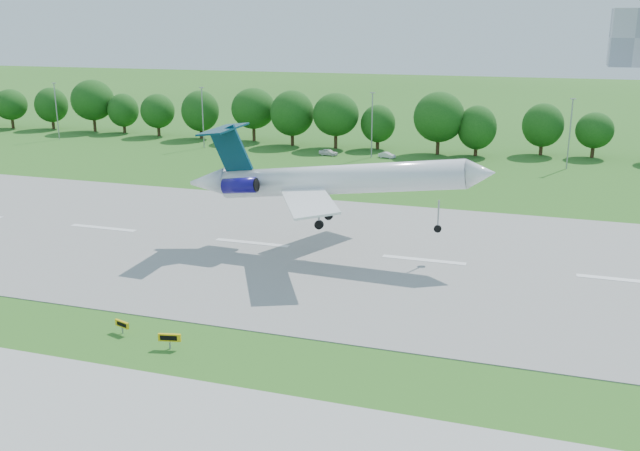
{
  "coord_description": "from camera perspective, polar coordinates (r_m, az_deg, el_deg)",
  "views": [
    {
      "loc": [
        11.73,
        -47.37,
        24.71
      ],
      "look_at": [
        -9.46,
        18.0,
        5.01
      ],
      "focal_mm": 40.0,
      "sensor_mm": 36.0,
      "label": 1
    }
  ],
  "objects": [
    {
      "name": "taxi_sign_left",
      "position": [
        61.17,
        -15.56,
        -7.62
      ],
      "size": [
        1.54,
        0.66,
        1.1
      ],
      "rotation": [
        0.0,
        0.0,
        -0.32
      ],
      "color": "gray",
      "rests_on": "ground"
    },
    {
      "name": "service_vehicle_a",
      "position": [
        135.2,
        5.38,
        5.63
      ],
      "size": [
        3.44,
        1.99,
        1.07
      ],
      "primitive_type": "imported",
      "rotation": [
        0.0,
        0.0,
        1.29
      ],
      "color": "silver",
      "rests_on": "ground"
    },
    {
      "name": "tree_line",
      "position": [
        141.09,
        13.16,
        8.04
      ],
      "size": [
        288.4,
        8.4,
        10.4
      ],
      "color": "#382314",
      "rests_on": "ground"
    },
    {
      "name": "runway",
      "position": [
        77.36,
        8.3,
        -2.77
      ],
      "size": [
        400.0,
        45.0,
        0.08
      ],
      "primitive_type": "cube",
      "color": "gray",
      "rests_on": "ground"
    },
    {
      "name": "airliner",
      "position": [
        77.62,
        0.39,
        3.75
      ],
      "size": [
        34.39,
        24.95,
        10.68
      ],
      "rotation": [
        0.0,
        -0.1,
        0.03
      ],
      "color": "white",
      "rests_on": "ground"
    },
    {
      "name": "ground",
      "position": [
        54.7,
        3.68,
        -10.89
      ],
      "size": [
        600.0,
        600.0,
        0.0
      ],
      "primitive_type": "plane",
      "color": "#215616",
      "rests_on": "ground"
    },
    {
      "name": "service_vehicle_b",
      "position": [
        137.24,
        0.68,
        5.89
      ],
      "size": [
        3.82,
        2.01,
        1.24
      ],
      "primitive_type": "imported",
      "rotation": [
        0.0,
        0.0,
        1.42
      ],
      "color": "white",
      "rests_on": "ground"
    },
    {
      "name": "light_poles",
      "position": [
        131.45,
        11.67,
        7.64
      ],
      "size": [
        175.9,
        0.25,
        12.19
      ],
      "color": "gray",
      "rests_on": "ground"
    },
    {
      "name": "taxi_sign_centre",
      "position": [
        57.53,
        -11.95,
        -8.78
      ],
      "size": [
        1.81,
        0.6,
        1.27
      ],
      "rotation": [
        0.0,
        0.0,
        0.22
      ],
      "color": "gray",
      "rests_on": "ground"
    }
  ]
}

